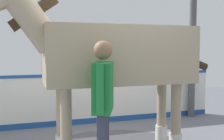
{
  "coord_description": "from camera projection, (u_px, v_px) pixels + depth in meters",
  "views": [
    {
      "loc": [
        -1.08,
        4.45,
        1.65
      ],
      "look_at": [
        -0.09,
        0.73,
        1.35
      ],
      "focal_mm": 44.81,
      "sensor_mm": 36.0,
      "label": 1
    }
  ],
  "objects": [
    {
      "name": "horse",
      "position": [
        112.0,
        57.0,
        4.24
      ],
      "size": [
        3.15,
        2.18,
        2.63
      ],
      "rotation": [
        0.0,
        0.0,
        0.57
      ],
      "color": "tan",
      "rests_on": "ground"
    },
    {
      "name": "handler",
      "position": [
        103.0,
        99.0,
        3.47
      ],
      "size": [
        0.3,
        0.69,
        1.74
      ],
      "rotation": [
        0.0,
        0.0,
        3.32
      ],
      "color": "black",
      "rests_on": "ground"
    },
    {
      "name": "roof_post_far",
      "position": [
        192.0,
        52.0,
        6.64
      ],
      "size": [
        0.16,
        0.16,
        3.14
      ],
      "primitive_type": "cylinder",
      "color": "#4C4C51",
      "rests_on": "ground"
    },
    {
      "name": "barrier_wall",
      "position": [
        91.0,
        100.0,
        6.13
      ],
      "size": [
        4.99,
        3.22,
        1.11
      ],
      "color": "white",
      "rests_on": "ground"
    }
  ]
}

